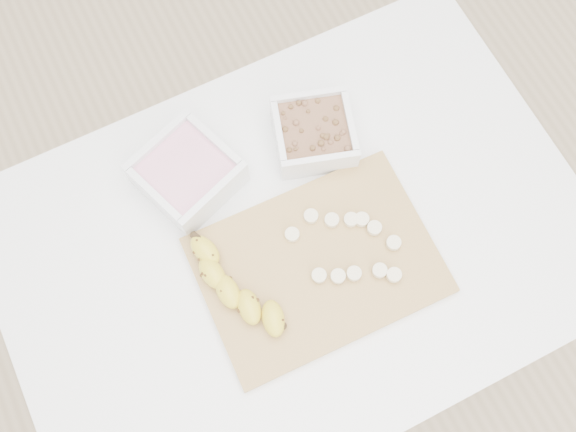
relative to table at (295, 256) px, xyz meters
name	(u,v)px	position (x,y,z in m)	size (l,w,h in m)	color
ground	(293,316)	(0.00, 0.00, -0.65)	(3.50, 3.50, 0.00)	#C6AD89
table	(295,256)	(0.00, 0.00, 0.00)	(1.00, 0.70, 0.75)	white
bowl_yogurt	(187,173)	(-0.12, 0.18, 0.13)	(0.19, 0.19, 0.07)	white
bowl_granola	(314,133)	(0.11, 0.16, 0.13)	(0.17, 0.17, 0.06)	white
cutting_board	(317,265)	(0.01, -0.05, 0.10)	(0.39, 0.28, 0.01)	tan
banana	(237,289)	(-0.12, -0.04, 0.13)	(0.06, 0.21, 0.04)	yellow
banana_slices	(350,246)	(0.07, -0.05, 0.12)	(0.17, 0.18, 0.02)	beige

